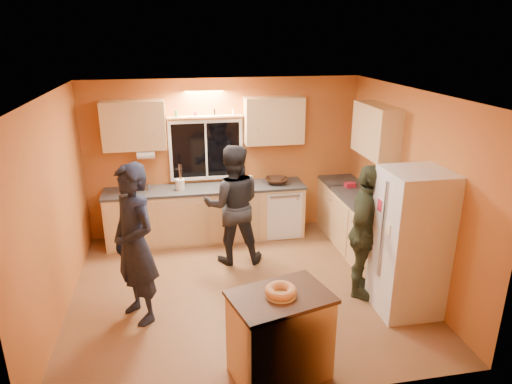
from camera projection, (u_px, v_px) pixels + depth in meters
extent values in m
plane|color=brown|center=(244.00, 289.00, 6.15)|extent=(4.50, 4.50, 0.00)
cube|color=#B35E2D|center=(224.00, 158.00, 7.58)|extent=(4.50, 0.04, 2.60)
cube|color=#B35E2D|center=(280.00, 279.00, 3.87)|extent=(4.50, 0.04, 2.60)
cube|color=#B35E2D|center=(53.00, 211.00, 5.33)|extent=(0.04, 4.00, 2.60)
cube|color=#B35E2D|center=(409.00, 188.00, 6.11)|extent=(0.04, 4.00, 2.60)
cube|color=white|center=(242.00, 94.00, 5.29)|extent=(4.50, 4.00, 0.02)
cube|color=black|center=(206.00, 150.00, 7.46)|extent=(1.10, 0.02, 0.90)
cube|color=white|center=(206.00, 150.00, 7.45)|extent=(1.20, 0.04, 1.00)
cube|color=#E1AF76|center=(134.00, 125.00, 6.97)|extent=(0.95, 0.33, 0.75)
cube|color=#E1AF76|center=(274.00, 121.00, 7.35)|extent=(0.95, 0.33, 0.75)
cube|color=#E1AF76|center=(376.00, 131.00, 6.61)|extent=(0.33, 1.00, 0.75)
cylinder|color=silver|center=(146.00, 155.00, 7.04)|extent=(0.27, 0.12, 0.12)
cube|color=#E1AF76|center=(207.00, 214.00, 7.53)|extent=(3.20, 0.60, 0.86)
cube|color=#282B2D|center=(206.00, 189.00, 7.38)|extent=(3.24, 0.62, 0.04)
cube|color=#E1AF76|center=(339.00, 205.00, 7.92)|extent=(0.60, 0.60, 0.86)
cube|color=#282B2D|center=(341.00, 181.00, 7.77)|extent=(0.62, 0.62, 0.04)
cube|color=#E1AF76|center=(367.00, 234.00, 6.81)|extent=(0.60, 1.80, 0.86)
cube|color=#282B2D|center=(370.00, 206.00, 6.66)|extent=(0.62, 1.84, 0.04)
cube|color=silver|center=(410.00, 243.00, 5.44)|extent=(0.72, 0.70, 1.80)
cube|color=#E1AF76|center=(280.00, 337.00, 4.49)|extent=(1.03, 0.82, 0.88)
cube|color=black|center=(281.00, 297.00, 4.34)|extent=(1.08, 0.87, 0.04)
torus|color=tan|center=(281.00, 291.00, 4.32)|extent=(0.31, 0.31, 0.09)
imported|color=black|center=(135.00, 245.00, 5.25)|extent=(0.78, 0.84, 1.93)
imported|color=black|center=(233.00, 205.00, 6.65)|extent=(0.92, 0.74, 1.79)
imported|color=#2F3522|center=(365.00, 232.00, 5.77)|extent=(0.94, 1.10, 1.76)
imported|color=black|center=(276.00, 181.00, 7.56)|extent=(0.45, 0.45, 0.09)
cylinder|color=beige|center=(180.00, 184.00, 7.25)|extent=(0.14, 0.14, 0.17)
imported|color=gray|center=(390.00, 215.00, 5.90)|extent=(0.32, 0.30, 0.28)
cube|color=#AD1A2E|center=(350.00, 185.00, 7.38)|extent=(0.17, 0.13, 0.07)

